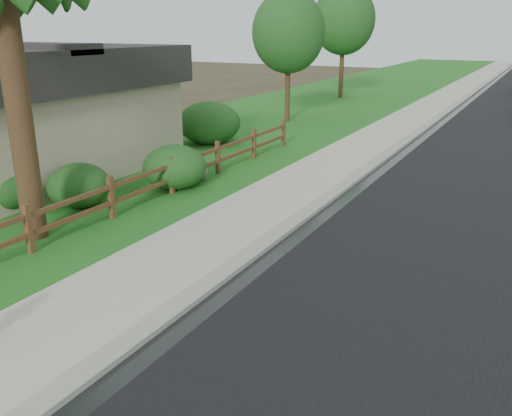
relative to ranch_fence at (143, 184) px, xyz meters
The scene contains 14 objects.
ground 7.37m from the ranch_fence, 60.64° to the right, with size 120.00×120.00×0.00m, color #3A301F.
curb 28.88m from the ranch_fence, 82.04° to the left, with size 0.40×90.00×0.12m, color gray.
wet_gutter 28.94m from the ranch_fence, 81.35° to the left, with size 0.50×90.00×0.00m, color black.
sidewalk 28.73m from the ranch_fence, 84.61° to the left, with size 2.20×90.00×0.10m, color #AEA797.
grass_strip 28.62m from the ranch_fence, 88.40° to the left, with size 1.60×90.00×0.06m, color #195A1B.
lawn_near 28.94m from the ranch_fence, 98.75° to the left, with size 9.00×90.00×0.04m, color #195A1B.
ranch_fence is the anchor object (origin of this frame).
boulder 2.67m from the ranch_fence, 96.48° to the left, with size 0.98×0.74×0.66m, color brown.
shrub_a 3.49m from the ranch_fence, 146.18° to the right, with size 1.50×1.50×1.13m, color #1C4C1B.
shrub_b 1.78m from the ranch_fence, 99.72° to the left, with size 1.83×1.83×1.28m, color #1C4C1B.
shrub_c 1.68m from the ranch_fence, 151.94° to the right, with size 1.60×1.60×1.16m, color #1C4C1B.
shrub_d 8.14m from the ranch_fence, 110.89° to the left, with size 2.49×2.49×1.70m, color #1C4C1B.
tree_near_left 14.64m from the ranch_fence, 99.99° to the left, with size 3.47×3.47×6.15m.
tree_mid_left 24.89m from the ranch_fence, 97.97° to the left, with size 3.97×3.97×7.10m.
Camera 1 is at (5.32, -4.06, 4.45)m, focal length 38.00 mm.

